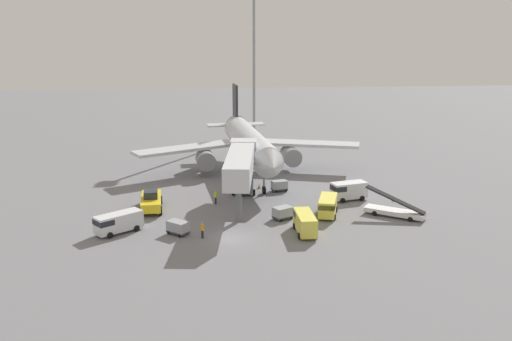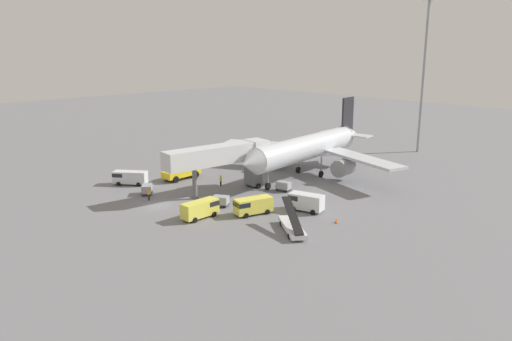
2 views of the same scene
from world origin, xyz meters
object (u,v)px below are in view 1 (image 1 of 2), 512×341
at_px(belt_loader_truck, 395,210).
at_px(ground_crew_worker_foreground, 202,230).
at_px(baggage_cart_mid_center, 279,185).
at_px(ground_crew_worker_midground, 216,197).
at_px(service_van_rear_right, 328,206).
at_px(safety_cone_alpha, 394,199).
at_px(airplane_at_gate, 249,143).
at_px(service_van_rear_left, 117,222).
at_px(service_van_mid_left, 348,190).
at_px(jet_bridge, 241,164).
at_px(apron_light_mast, 254,31).
at_px(pushback_tug, 151,201).
at_px(baggage_cart_far_left, 178,227).
at_px(safety_cone_bravo, 259,186).
at_px(service_van_outer_right, 305,222).
at_px(baggage_cart_mid_right, 283,212).

relative_size(belt_loader_truck, ground_crew_worker_foreground, 3.85).
xyz_separation_m(belt_loader_truck, baggage_cart_mid_center, (-12.43, 12.15, 0.05)).
bearing_deg(ground_crew_worker_midground, belt_loader_truck, -18.42).
bearing_deg(service_van_rear_right, safety_cone_alpha, 27.48).
height_order(airplane_at_gate, service_van_rear_left, airplane_at_gate).
distance_m(service_van_rear_left, service_van_mid_left, 30.20).
relative_size(jet_bridge, apron_light_mast, 0.56).
distance_m(pushback_tug, service_van_rear_right, 21.85).
distance_m(baggage_cart_far_left, safety_cone_bravo, 20.59).
height_order(service_van_outer_right, apron_light_mast, apron_light_mast).
relative_size(pushback_tug, safety_cone_alpha, 11.24).
bearing_deg(baggage_cart_far_left, belt_loader_truck, 8.33).
relative_size(jet_bridge, service_van_outer_right, 3.37).
bearing_deg(airplane_at_gate, belt_loader_truck, -54.59).
bearing_deg(baggage_cart_mid_right, service_van_rear_left, -170.82).
bearing_deg(service_van_rear_right, service_van_rear_left, -171.11).
bearing_deg(service_van_rear_left, jet_bridge, 29.00).
bearing_deg(service_van_mid_left, service_van_rear_right, -123.10).
xyz_separation_m(service_van_outer_right, baggage_cart_far_left, (-14.01, 0.84, -0.47)).
xyz_separation_m(airplane_at_gate, service_van_mid_left, (11.89, -15.08, -3.49)).
bearing_deg(service_van_mid_left, airplane_at_gate, 128.25).
xyz_separation_m(airplane_at_gate, ground_crew_worker_foreground, (-7.22, -27.55, -3.87)).
distance_m(baggage_cart_mid_center, apron_light_mast, 46.82).
bearing_deg(baggage_cart_mid_center, baggage_cart_far_left, -129.96).
bearing_deg(baggage_cart_far_left, safety_cone_bravo, 58.78).
height_order(service_van_outer_right, service_van_mid_left, service_van_mid_left).
bearing_deg(service_van_rear_left, ground_crew_worker_foreground, -14.79).
bearing_deg(ground_crew_worker_foreground, baggage_cart_mid_center, 58.47).
bearing_deg(service_van_mid_left, service_van_rear_left, -160.68).
height_order(belt_loader_truck, safety_cone_alpha, belt_loader_truck).
xyz_separation_m(baggage_cart_mid_center, apron_light_mast, (0.10, 42.17, 20.33)).
bearing_deg(ground_crew_worker_midground, baggage_cart_far_left, -111.96).
relative_size(jet_bridge, service_van_rear_left, 3.27).
bearing_deg(baggage_cart_mid_right, belt_loader_truck, -1.31).
height_order(service_van_rear_right, safety_cone_bravo, service_van_rear_right).
relative_size(airplane_at_gate, apron_light_mast, 1.13).
bearing_deg(belt_loader_truck, safety_cone_bravo, 137.52).
distance_m(jet_bridge, baggage_cart_mid_right, 8.26).
bearing_deg(jet_bridge, airplane_at_gate, 82.28).
bearing_deg(baggage_cart_far_left, jet_bridge, 49.72).
relative_size(jet_bridge, belt_loader_truck, 2.50).
height_order(baggage_cart_far_left, safety_cone_alpha, baggage_cart_far_left).
distance_m(pushback_tug, service_van_outer_right, 20.28).
bearing_deg(baggage_cart_mid_center, ground_crew_worker_foreground, -121.53).
relative_size(airplane_at_gate, service_van_rear_left, 6.60).
bearing_deg(airplane_at_gate, safety_cone_bravo, -84.85).
bearing_deg(baggage_cart_mid_right, baggage_cart_mid_center, 84.51).
bearing_deg(service_van_outer_right, baggage_cart_mid_right, 110.09).
height_order(belt_loader_truck, safety_cone_bravo, belt_loader_truck).
height_order(service_van_rear_left, service_van_rear_right, service_van_rear_right).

